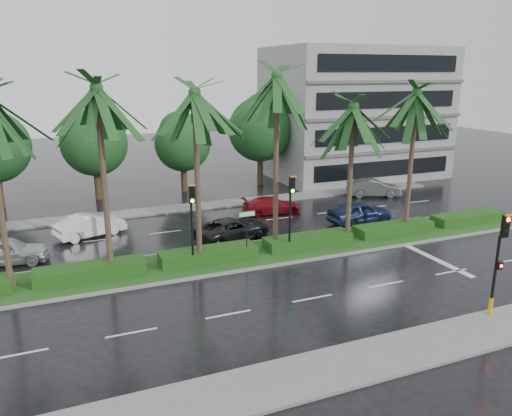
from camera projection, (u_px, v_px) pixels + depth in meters
name	position (u px, v px, depth m)	size (l,w,h in m)	color
ground	(267.00, 261.00, 26.82)	(120.00, 120.00, 0.00)	black
near_sidewalk	(383.00, 356.00, 17.72)	(40.00, 2.40, 0.12)	slate
far_sidewalk	(203.00, 206.00, 37.49)	(40.00, 2.00, 0.12)	slate
median	(260.00, 253.00, 27.69)	(36.00, 4.00, 0.15)	gray
hedge	(260.00, 247.00, 27.59)	(35.20, 1.40, 0.60)	#144112
lane_markings	(321.00, 255.00, 27.56)	(34.00, 13.06, 0.01)	silver
palm_row	(238.00, 105.00, 25.10)	(26.30, 4.20, 10.28)	#433826
signal_near	(499.00, 260.00, 20.01)	(0.34, 0.45, 4.36)	black
signal_median_left	(192.00, 214.00, 24.81)	(0.34, 0.42, 4.36)	black
signal_median_right	(291.00, 203.00, 26.85)	(0.34, 0.42, 4.36)	black
street_sign	(247.00, 223.00, 26.32)	(0.95, 0.09, 2.60)	black
bg_trees	(187.00, 134.00, 41.36)	(33.20, 5.63, 8.13)	#392C1A
building	(355.00, 113.00, 47.55)	(16.00, 10.00, 12.00)	gray
car_silver	(5.00, 251.00, 26.20)	(4.28, 1.72, 1.46)	#B8BAC0
car_white	(90.00, 225.00, 30.60)	(4.27, 1.49, 1.41)	white
car_darkgrey	(233.00, 229.00, 30.08)	(4.83, 2.23, 1.34)	black
car_red	(272.00, 205.00, 35.55)	(4.19, 1.70, 1.22)	maroon
car_blue	(360.00, 212.00, 33.33)	(4.42, 1.78, 1.50)	#1A264E
car_grey	(373.00, 188.00, 40.46)	(4.26, 1.49, 1.40)	#545859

